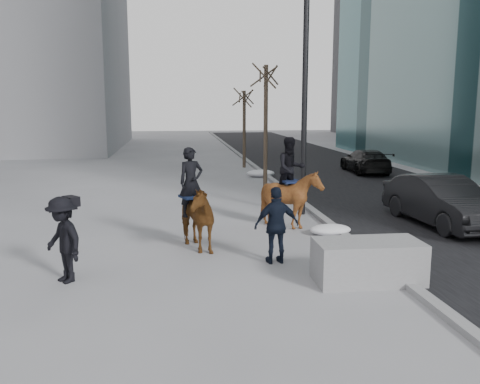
{
  "coord_description": "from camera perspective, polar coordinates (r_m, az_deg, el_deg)",
  "views": [
    {
      "loc": [
        -1.52,
        -10.64,
        3.56
      ],
      "look_at": [
        0.0,
        1.2,
        1.5
      ],
      "focal_mm": 38.0,
      "sensor_mm": 36.0,
      "label": 1
    }
  ],
  "objects": [
    {
      "name": "car_far",
      "position": [
        27.63,
        13.89,
        3.4
      ],
      "size": [
        1.94,
        4.37,
        1.25
      ],
      "primitive_type": "imported",
      "rotation": [
        0.0,
        0.0,
        3.1
      ],
      "color": "black",
      "rests_on": "ground"
    },
    {
      "name": "tree_near",
      "position": [
        22.17,
        2.9,
        8.08
      ],
      "size": [
        1.2,
        1.2,
        5.81
      ],
      "primitive_type": null,
      "color": "#362B20",
      "rests_on": "ground"
    },
    {
      "name": "road",
      "position": [
        22.61,
        14.93,
        0.41
      ],
      "size": [
        8.0,
        90.0,
        0.01
      ],
      "primitive_type": "cube",
      "color": "black",
      "rests_on": "ground"
    },
    {
      "name": "car_near",
      "position": [
        16.19,
        21.72,
        -0.95
      ],
      "size": [
        1.9,
        4.59,
        1.48
      ],
      "primitive_type": "imported",
      "rotation": [
        0.0,
        0.0,
        0.08
      ],
      "color": "black",
      "rests_on": "ground"
    },
    {
      "name": "ground",
      "position": [
        11.32,
        0.78,
        -8.54
      ],
      "size": [
        120.0,
        120.0,
        0.0
      ],
      "primitive_type": "plane",
      "color": "gray",
      "rests_on": "ground"
    },
    {
      "name": "mounted_left",
      "position": [
        12.61,
        -5.44,
        -2.23
      ],
      "size": [
        1.57,
        2.15,
        2.53
      ],
      "color": "#4A260E",
      "rests_on": "ground"
    },
    {
      "name": "mounted_right",
      "position": [
        14.76,
        5.76,
        -0.01
      ],
      "size": [
        1.62,
        1.77,
        2.64
      ],
      "color": "#4D220F",
      "rests_on": "ground"
    },
    {
      "name": "planter",
      "position": [
        10.68,
        14.16,
        -7.58
      ],
      "size": [
        2.15,
        1.1,
        0.85
      ],
      "primitive_type": "cube",
      "rotation": [
        0.0,
        0.0,
        -0.02
      ],
      "color": "gray",
      "rests_on": "ground"
    },
    {
      "name": "lamppost",
      "position": [
        16.55,
        7.37,
        14.68
      ],
      "size": [
        0.25,
        0.8,
        9.09
      ],
      "color": "black",
      "rests_on": "ground"
    },
    {
      "name": "snow_piles",
      "position": [
        20.99,
        4.38,
        0.44
      ],
      "size": [
        1.4,
        12.37,
        0.36
      ],
      "color": "silver",
      "rests_on": "ground"
    },
    {
      "name": "camera_crew",
      "position": [
        10.84,
        -19.24,
        -5.05
      ],
      "size": [
        1.23,
        1.29,
        1.75
      ],
      "color": "black",
      "rests_on": "ground"
    },
    {
      "name": "feeder",
      "position": [
        11.48,
        4.13,
        -3.74
      ],
      "size": [
        1.07,
        0.91,
        1.75
      ],
      "color": "black",
      "rests_on": "ground"
    },
    {
      "name": "curb",
      "position": [
        21.42,
        4.97,
        0.35
      ],
      "size": [
        0.25,
        90.0,
        0.12
      ],
      "primitive_type": "cube",
      "color": "gray",
      "rests_on": "ground"
    },
    {
      "name": "tree_far",
      "position": [
        28.96,
        0.48,
        7.5
      ],
      "size": [
        1.2,
        1.2,
        4.81
      ],
      "primitive_type": null,
      "color": "#34291E",
      "rests_on": "ground"
    }
  ]
}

